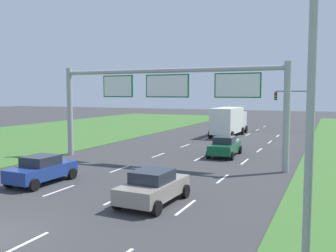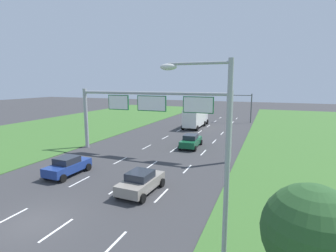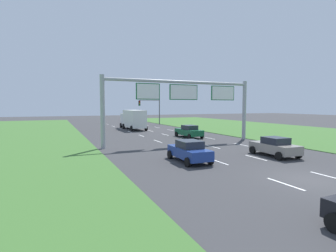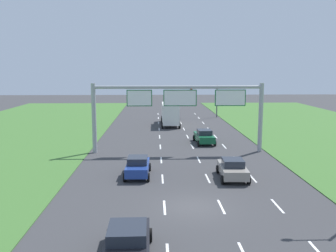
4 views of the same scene
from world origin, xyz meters
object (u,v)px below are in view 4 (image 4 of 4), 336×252
Objects in this scene: sign_gantry at (180,104)px; box_truck at (170,113)px; car_near_red at (128,242)px; car_far_ahead at (138,166)px; car_lead_silver at (233,169)px; car_mid_lane at (204,136)px; traffic_light_mast at (206,95)px.

box_truck is at bearing 90.91° from sign_gantry.
car_near_red is 22.26m from sign_gantry.
box_truck reaches higher than car_near_red.
car_far_ahead reaches higher than car_near_red.
box_truck reaches higher than car_far_ahead.
car_near_red is 14.13m from car_lead_silver.
car_near_red is 26.85m from car_mid_lane.
car_mid_lane is 14.64m from car_far_ahead.
car_far_ahead is 37.43m from traffic_light_mast.
sign_gantry is (-3.03, -4.43, 4.16)m from car_mid_lane.
box_truck is at bearing 100.68° from car_mid_lane.
car_mid_lane is 0.52× the size of box_truck.
car_near_red is at bearing -118.33° from car_lead_silver.
traffic_light_mast reaches higher than car_near_red.
car_mid_lane is 0.81× the size of traffic_light_mast.
car_mid_lane is 6.79m from sign_gantry.
car_far_ahead is at bearing -105.93° from traffic_light_mast.
sign_gantry is at bearing -102.94° from traffic_light_mast.
sign_gantry is at bearing 66.16° from car_far_ahead.
car_lead_silver is at bearing -82.30° from box_truck.
car_far_ahead is at bearing -120.93° from car_mid_lane.
sign_gantry is at bearing 112.45° from car_lead_silver.
car_far_ahead is 0.74× the size of traffic_light_mast.
car_near_red is at bearing -94.87° from box_truck.
car_mid_lane reaches higher than car_far_ahead.
sign_gantry is (3.79, 21.54, 4.17)m from car_near_red.
sign_gantry is at bearing 79.19° from car_near_red.
car_far_ahead reaches higher than car_lead_silver.
car_near_red is 0.26× the size of sign_gantry.
car_mid_lane is (-0.40, 13.82, 0.01)m from car_lead_silver.
traffic_light_mast is at bearing 79.35° from car_mid_lane.
traffic_light_mast is (6.59, 8.86, 2.08)m from box_truck.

